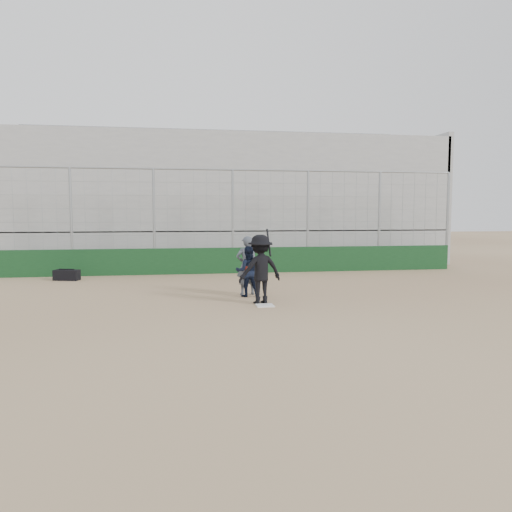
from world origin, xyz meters
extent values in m
plane|color=#816446|center=(0.00, 0.00, 0.00)|extent=(90.00, 90.00, 0.00)
cube|color=white|center=(0.00, 0.00, 0.01)|extent=(0.44, 0.44, 0.02)
cube|color=#103417|center=(0.00, 7.00, 0.50)|extent=(18.00, 0.25, 1.00)
cylinder|color=gray|center=(0.00, 7.00, 2.00)|extent=(0.10, 0.10, 4.00)
cylinder|color=gray|center=(9.00, 7.00, 2.00)|extent=(0.10, 0.10, 4.00)
cylinder|color=gray|center=(0.00, 7.00, 4.00)|extent=(18.00, 0.07, 0.07)
cube|color=#979797|center=(0.00, 11.95, 0.80)|extent=(20.00, 6.70, 1.60)
cube|color=#979797|center=(0.00, 11.95, 3.70)|extent=(20.00, 6.70, 4.20)
cube|color=#979797|center=(-10.00, 11.95, 2.90)|extent=(0.25, 6.70, 6.10)
cube|color=#979797|center=(10.00, 11.95, 2.90)|extent=(0.25, 6.70, 6.10)
cylinder|color=gray|center=(0.00, 15.10, 6.80)|extent=(20.00, 0.06, 0.06)
imported|color=black|center=(-0.06, 0.37, 0.90)|extent=(1.29, 0.93, 1.79)
cylinder|color=black|center=(0.19, 0.52, 1.58)|extent=(0.07, 0.57, 0.71)
imported|color=black|center=(-0.22, 1.45, 0.47)|extent=(0.72, 0.58, 0.93)
sphere|color=maroon|center=(-0.22, 1.45, 0.84)|extent=(0.28, 0.28, 0.28)
imported|color=#444C57|center=(-0.20, 1.79, 0.76)|extent=(0.64, 0.45, 1.52)
cube|color=black|center=(-5.98, 5.82, 0.18)|extent=(0.93, 0.59, 0.37)
cylinder|color=black|center=(-5.98, 5.82, 0.39)|extent=(0.55, 0.19, 0.04)
camera|label=1|loc=(-2.23, -12.28, 2.36)|focal=35.00mm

